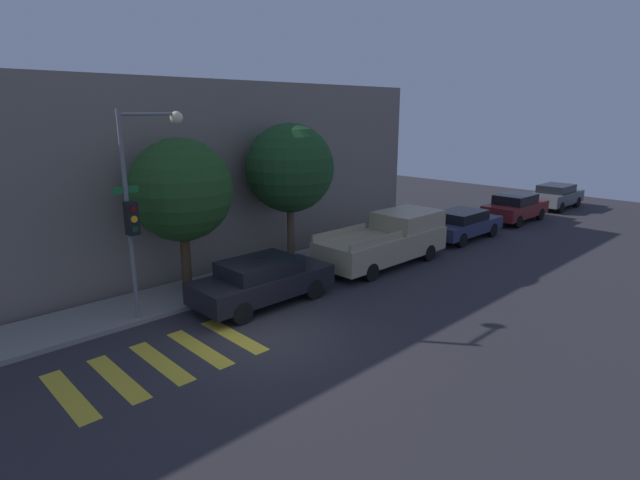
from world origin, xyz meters
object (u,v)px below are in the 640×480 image
Objects in this scene: traffic_light_pole at (141,193)px; tree_near_corner at (181,191)px; pickup_truck at (388,239)px; sedan_near_corner at (262,280)px; sedan_tail_of_row at (556,196)px; tree_midblock at (290,168)px; sedan_middle at (462,224)px; sedan_far_end at (515,207)px.

traffic_light_pole reaches higher than tree_near_corner.
traffic_light_pole is 9.70m from pickup_truck.
sedan_tail_of_row is at bearing 0.00° from sedan_near_corner.
traffic_light_pole is at bearing -170.53° from tree_midblock.
sedan_middle is 13.46m from tree_near_corner.
sedan_near_corner is 0.89× the size of tree_near_corner.
tree_midblock is at bearing 170.63° from sedan_far_end.
traffic_light_pole reaches higher than sedan_near_corner.
sedan_near_corner is 3.75m from tree_near_corner.
sedan_far_end is 14.47m from tree_midblock.
sedan_far_end is (5.43, 0.00, 0.06)m from sedan_middle.
tree_midblock is (3.16, 2.31, 3.01)m from sedan_near_corner.
sedan_near_corner is at bearing 180.00° from sedan_far_end.
sedan_tail_of_row reaches higher than sedan_middle.
tree_near_corner is at bearing 174.49° from sedan_tail_of_row.
tree_near_corner is (-18.41, 2.31, 2.65)m from sedan_far_end.
sedan_tail_of_row is 24.14m from tree_near_corner.
sedan_near_corner is 0.78× the size of pickup_truck.
tree_midblock is (-8.55, 2.31, 3.05)m from sedan_middle.
sedan_middle is 5.43m from sedan_far_end.
sedan_tail_of_row is at bearing 0.00° from sedan_far_end.
sedan_far_end is at bearing -0.00° from pickup_truck.
tree_near_corner is (-23.88, 2.31, 2.66)m from sedan_tail_of_row.
tree_near_corner reaches higher than sedan_tail_of_row.
sedan_tail_of_row is at bearing -6.76° from tree_midblock.
sedan_tail_of_row is (22.60, 0.00, 0.01)m from sedan_near_corner.
traffic_light_pole reaches higher than sedan_middle.
pickup_truck is 16.42m from sedan_tail_of_row.
pickup_truck is 5.53m from sedan_middle.
sedan_middle is 1.05× the size of sedan_tail_of_row.
sedan_middle is at bearing -0.00° from pickup_truck.
tree_near_corner reaches higher than sedan_far_end.
traffic_light_pole reaches higher than tree_midblock.
pickup_truck is 1.06× the size of tree_midblock.
traffic_light_pole is 1.39× the size of sedan_tail_of_row.
sedan_tail_of_row reaches higher than sedan_near_corner.
traffic_light_pole is 20.42m from sedan_far_end.
sedan_tail_of_row is at bearing -0.00° from pickup_truck.
traffic_light_pole is 1.32× the size of sedan_near_corner.
pickup_truck reaches higher than sedan_tail_of_row.
traffic_light_pole is 25.83m from sedan_tail_of_row.
pickup_truck is at bearing 180.00° from sedan_middle.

